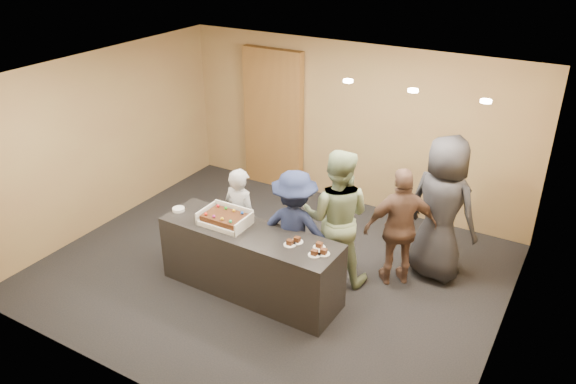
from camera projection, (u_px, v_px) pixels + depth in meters
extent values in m
plane|color=black|center=(272.00, 270.00, 7.81)|extent=(6.00, 6.00, 0.00)
plane|color=silver|center=(269.00, 79.00, 6.61)|extent=(6.00, 6.00, 0.00)
cube|color=#967048|center=(351.00, 126.00, 9.14)|extent=(6.00, 0.04, 2.70)
cube|color=#967048|center=(130.00, 280.00, 5.27)|extent=(6.00, 0.04, 2.70)
cube|color=#967048|center=(104.00, 140.00, 8.57)|extent=(0.04, 5.00, 2.70)
cube|color=#967048|center=(514.00, 244.00, 5.85)|extent=(0.04, 5.00, 2.70)
cube|color=black|center=(250.00, 262.00, 7.18)|extent=(2.41, 0.75, 0.90)
cube|color=brown|center=(273.00, 120.00, 9.78)|extent=(1.12, 0.15, 2.46)
cube|color=white|center=(225.00, 222.00, 7.14)|extent=(0.60, 0.42, 0.06)
cube|color=white|center=(206.00, 213.00, 7.25)|extent=(0.02, 0.42, 0.16)
cube|color=white|center=(244.00, 224.00, 6.98)|extent=(0.02, 0.42, 0.16)
cube|color=white|center=(234.00, 211.00, 7.27)|extent=(0.60, 0.02, 0.18)
cube|color=#3F220E|center=(225.00, 217.00, 7.11)|extent=(0.52, 0.36, 0.07)
sphere|color=red|center=(218.00, 206.00, 7.27)|extent=(0.04, 0.04, 0.04)
sphere|color=green|center=(226.00, 208.00, 7.22)|extent=(0.04, 0.04, 0.04)
sphere|color=gold|center=(234.00, 210.00, 7.16)|extent=(0.04, 0.04, 0.04)
sphere|color=blue|center=(242.00, 213.00, 7.10)|extent=(0.04, 0.04, 0.04)
sphere|color=red|center=(206.00, 214.00, 7.08)|extent=(0.04, 0.04, 0.04)
sphere|color=#A82486|center=(214.00, 216.00, 7.02)|extent=(0.04, 0.04, 0.04)
sphere|color=yellow|center=(222.00, 219.00, 6.96)|extent=(0.04, 0.04, 0.04)
sphere|color=#24B56A|center=(230.00, 221.00, 6.91)|extent=(0.04, 0.04, 0.04)
cylinder|color=white|center=(179.00, 209.00, 7.46)|extent=(0.16, 0.16, 0.04)
cylinder|color=white|center=(290.00, 245.00, 6.69)|extent=(0.15, 0.15, 0.01)
cube|color=#3F220E|center=(290.00, 242.00, 6.68)|extent=(0.07, 0.06, 0.06)
cylinder|color=white|center=(297.00, 242.00, 6.75)|extent=(0.15, 0.15, 0.01)
cube|color=#3F220E|center=(297.00, 239.00, 6.74)|extent=(0.07, 0.06, 0.06)
cylinder|color=white|center=(314.00, 255.00, 6.49)|extent=(0.15, 0.15, 0.01)
cube|color=#3F220E|center=(314.00, 252.00, 6.48)|extent=(0.07, 0.06, 0.06)
cylinder|color=white|center=(319.00, 247.00, 6.64)|extent=(0.15, 0.15, 0.01)
cube|color=#3F220E|center=(319.00, 245.00, 6.62)|extent=(0.07, 0.06, 0.06)
cylinder|color=white|center=(324.00, 254.00, 6.51)|extent=(0.15, 0.15, 0.01)
cube|color=#3F220E|center=(324.00, 251.00, 6.50)|extent=(0.07, 0.06, 0.06)
imported|color=#9FA0A4|center=(241.00, 219.00, 7.61)|extent=(0.58, 0.42, 1.48)
imported|color=gray|center=(336.00, 217.00, 7.23)|extent=(1.07, 0.93, 1.87)
imported|color=#1A2245|center=(295.00, 230.00, 7.19)|extent=(1.16, 0.82, 1.62)
imported|color=brown|center=(401.00, 228.00, 7.23)|extent=(1.01, 0.89, 1.64)
imported|color=#232428|center=(442.00, 209.00, 7.30)|extent=(1.12, 0.89, 2.01)
cylinder|color=#FFEAC6|center=(348.00, 81.00, 6.65)|extent=(0.12, 0.12, 0.03)
cylinder|color=#FFEAC6|center=(413.00, 90.00, 6.29)|extent=(0.12, 0.12, 0.03)
cylinder|color=#FFEAC6|center=(486.00, 101.00, 5.92)|extent=(0.12, 0.12, 0.03)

